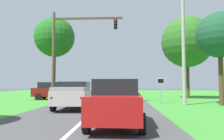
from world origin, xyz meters
TOP-DOWN VIEW (x-y plane):
  - ground_plane at (0.00, 9.73)m, footprint 120.00×120.00m
  - red_suv_near at (1.58, 5.96)m, footprint 2.23×4.69m
  - pickup_truck_lead at (-1.44, 12.00)m, footprint 2.42×5.52m
  - traffic_light at (-2.94, 16.68)m, footprint 6.40×0.40m
  - keep_moving_sign at (5.04, 16.07)m, footprint 0.60×0.09m
  - oak_tree_right at (9.34, 23.15)m, footprint 5.96×5.96m
  - crossing_suv_far at (-5.64, 20.48)m, footprint 4.25×2.05m
  - utility_pole_right at (6.69, 14.87)m, footprint 0.28×0.28m
  - extra_tree_1 at (-6.60, 23.82)m, footprint 4.93×4.93m
  - extra_tree_2 at (9.50, 14.68)m, footprint 3.63×3.63m

SIDE VIEW (x-z plane):
  - ground_plane at x=0.00m, z-range 0.00..0.00m
  - crossing_suv_far at x=-5.64m, z-range 0.04..1.88m
  - pickup_truck_lead at x=-1.44m, z-range 0.05..1.88m
  - red_suv_near at x=1.58m, z-range 0.05..1.92m
  - keep_moving_sign at x=5.04m, z-range 0.32..2.60m
  - utility_pole_right at x=6.69m, z-range 0.00..10.06m
  - traffic_light at x=-2.94m, z-range 1.20..9.42m
  - extra_tree_2 at x=9.50m, z-range 1.83..9.20m
  - oak_tree_right at x=9.34m, z-range 1.78..11.34m
  - extra_tree_1 at x=-6.60m, z-range 2.46..12.37m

